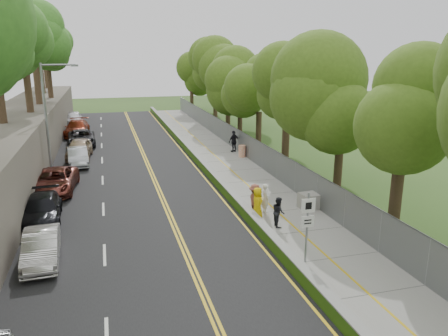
# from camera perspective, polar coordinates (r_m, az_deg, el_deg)

# --- Properties ---
(ground) EXTENTS (140.00, 140.00, 0.00)m
(ground) POSITION_cam_1_polar(r_m,az_deg,el_deg) (21.48, 4.47, -9.06)
(ground) COLOR #33511E
(ground) RESTS_ON ground
(road) EXTENTS (11.20, 66.00, 0.04)m
(road) POSITION_cam_1_polar(r_m,az_deg,el_deg) (34.55, -12.63, 0.01)
(road) COLOR black
(road) RESTS_ON ground
(sidewalk) EXTENTS (4.20, 66.00, 0.05)m
(sidewalk) POSITION_cam_1_polar(r_m,az_deg,el_deg) (35.76, 0.17, 0.89)
(sidewalk) COLOR gray
(sidewalk) RESTS_ON ground
(jersey_barrier) EXTENTS (0.42, 66.00, 0.60)m
(jersey_barrier) POSITION_cam_1_polar(r_m,az_deg,el_deg) (35.16, -3.44, 1.08)
(jersey_barrier) COLOR #64DC13
(jersey_barrier) RESTS_ON ground
(rock_embankment) EXTENTS (5.00, 66.00, 4.00)m
(rock_embankment) POSITION_cam_1_polar(r_m,az_deg,el_deg) (34.72, -26.28, 2.24)
(rock_embankment) COLOR #595147
(rock_embankment) RESTS_ON ground
(chainlink_fence) EXTENTS (0.04, 66.00, 2.00)m
(chainlink_fence) POSITION_cam_1_polar(r_m,az_deg,el_deg) (36.15, 3.39, 2.61)
(chainlink_fence) COLOR slate
(chainlink_fence) RESTS_ON ground
(trees_embankment) EXTENTS (6.40, 66.00, 13.00)m
(trees_embankment) POSITION_cam_1_polar(r_m,az_deg,el_deg) (34.02, -27.12, 16.40)
(trees_embankment) COLOR #43882A
(trees_embankment) RESTS_ON rock_embankment
(trees_fenceside) EXTENTS (7.00, 66.00, 14.00)m
(trees_fenceside) POSITION_cam_1_polar(r_m,az_deg,el_deg) (36.18, 7.14, 12.13)
(trees_fenceside) COLOR #4D721E
(trees_fenceside) RESTS_ON ground
(streetlight) EXTENTS (2.52, 0.22, 8.00)m
(streetlight) POSITION_cam_1_polar(r_m,az_deg,el_deg) (32.86, -21.89, 6.76)
(streetlight) COLOR gray
(streetlight) RESTS_ON ground
(signpost) EXTENTS (0.62, 0.09, 3.10)m
(signpost) POSITION_cam_1_polar(r_m,az_deg,el_deg) (18.55, 10.85, -6.70)
(signpost) COLOR gray
(signpost) RESTS_ON sidewalk
(construction_barrel) EXTENTS (0.61, 0.61, 1.00)m
(construction_barrel) POSITION_cam_1_polar(r_m,az_deg,el_deg) (37.06, 2.37, 2.22)
(construction_barrel) COLOR orange
(construction_barrel) RESTS_ON sidewalk
(concrete_block) EXTENTS (1.42, 1.14, 0.87)m
(concrete_block) POSITION_cam_1_polar(r_m,az_deg,el_deg) (25.48, 11.34, -4.20)
(concrete_block) COLOR gray
(concrete_block) RESTS_ON sidewalk
(car_1) EXTENTS (1.61, 4.08, 1.32)m
(car_1) POSITION_cam_1_polar(r_m,az_deg,el_deg) (20.32, -22.76, -9.54)
(car_1) COLOR silver
(car_1) RESTS_ON road
(car_2) EXTENTS (2.87, 5.48, 1.47)m
(car_2) POSITION_cam_1_polar(r_m,az_deg,el_deg) (29.71, -21.23, -1.59)
(car_2) COLOR maroon
(car_2) RESTS_ON road
(car_3) EXTENTS (2.08, 4.75, 1.36)m
(car_3) POSITION_cam_1_polar(r_m,az_deg,el_deg) (24.87, -22.69, -5.02)
(car_3) COLOR black
(car_3) RESTS_ON road
(car_4) EXTENTS (2.27, 4.84, 1.60)m
(car_4) POSITION_cam_1_polar(r_m,az_deg,el_deg) (38.55, -18.41, 2.40)
(car_4) COLOR tan
(car_4) RESTS_ON road
(car_5) EXTENTS (1.81, 4.31, 1.39)m
(car_5) POSITION_cam_1_polar(r_m,az_deg,el_deg) (36.19, -18.55, 1.42)
(car_5) COLOR #A6A9AE
(car_5) RESTS_ON road
(car_6) EXTENTS (2.68, 5.42, 1.48)m
(car_6) POSITION_cam_1_polar(r_m,az_deg,el_deg) (43.68, -18.12, 3.75)
(car_6) COLOR black
(car_6) RESTS_ON road
(car_7) EXTENTS (2.64, 5.72, 1.62)m
(car_7) POSITION_cam_1_polar(r_m,az_deg,el_deg) (49.09, -18.65, 4.96)
(car_7) COLOR maroon
(car_7) RESTS_ON road
(car_8) EXTENTS (2.13, 4.91, 1.65)m
(car_8) POSITION_cam_1_polar(r_m,az_deg,el_deg) (56.38, -19.02, 6.15)
(car_8) COLOR white
(car_8) RESTS_ON road
(painter_0) EXTENTS (0.71, 0.94, 1.75)m
(painter_0) POSITION_cam_1_polar(r_m,az_deg,el_deg) (23.31, 4.40, -4.63)
(painter_0) COLOR yellow
(painter_0) RESTS_ON sidewalk
(painter_1) EXTENTS (0.42, 0.63, 1.69)m
(painter_1) POSITION_cam_1_polar(r_m,az_deg,el_deg) (24.16, 5.41, -4.01)
(painter_1) COLOR white
(painter_1) RESTS_ON sidewalk
(painter_2) EXTENTS (0.67, 0.82, 1.55)m
(painter_2) POSITION_cam_1_polar(r_m,az_deg,el_deg) (22.52, 7.13, -5.69)
(painter_2) COLOR black
(painter_2) RESTS_ON sidewalk
(painter_3) EXTENTS (0.72, 1.19, 1.80)m
(painter_3) POSITION_cam_1_polar(r_m,az_deg,el_deg) (23.69, 4.04, -4.23)
(painter_3) COLOR brown
(painter_3) RESTS_ON sidewalk
(person_far) EXTENTS (1.21, 0.88, 1.91)m
(person_far) POSITION_cam_1_polar(r_m,az_deg,el_deg) (38.86, 1.31, 3.51)
(person_far) COLOR black
(person_far) RESTS_ON sidewalk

